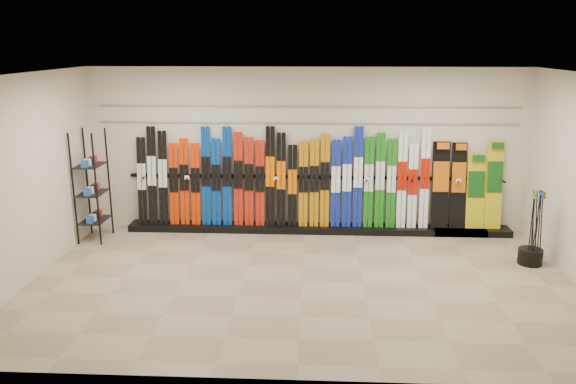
{
  "coord_description": "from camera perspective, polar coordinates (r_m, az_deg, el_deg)",
  "views": [
    {
      "loc": [
        0.16,
        -7.66,
        3.41
      ],
      "look_at": [
        -0.26,
        1.0,
        1.1
      ],
      "focal_mm": 35.0,
      "sensor_mm": 36.0,
      "label": 1
    }
  ],
  "objects": [
    {
      "name": "skis",
      "position": [
        10.29,
        -0.63,
        1.15
      ],
      "size": [
        5.38,
        0.22,
        1.84
      ],
      "color": "black",
      "rests_on": "ski_rack_base"
    },
    {
      "name": "floor",
      "position": [
        8.38,
        1.48,
        -9.08
      ],
      "size": [
        8.0,
        8.0,
        0.0
      ],
      "primitive_type": "plane",
      "color": "gray",
      "rests_on": "ground"
    },
    {
      "name": "ski_poles",
      "position": [
        9.6,
        23.85,
        -3.36
      ],
      "size": [
        0.21,
        0.34,
        1.18
      ],
      "color": "black",
      "rests_on": "pole_bin"
    },
    {
      "name": "back_wall",
      "position": [
        10.33,
        1.87,
        4.27
      ],
      "size": [
        8.0,
        0.0,
        8.0
      ],
      "primitive_type": "plane",
      "rotation": [
        1.57,
        0.0,
        0.0
      ],
      "color": "beige",
      "rests_on": "floor"
    },
    {
      "name": "ceiling",
      "position": [
        7.67,
        1.63,
        11.85
      ],
      "size": [
        8.0,
        8.0,
        0.0
      ],
      "primitive_type": "plane",
      "rotation": [
        3.14,
        0.0,
        0.0
      ],
      "color": "silver",
      "rests_on": "back_wall"
    },
    {
      "name": "pole_bin",
      "position": [
        9.76,
        23.38,
        -6.03
      ],
      "size": [
        0.38,
        0.38,
        0.25
      ],
      "primitive_type": "cylinder",
      "color": "black",
      "rests_on": "floor"
    },
    {
      "name": "accessory_rack",
      "position": [
        10.43,
        -19.32,
        0.6
      ],
      "size": [
        0.4,
        0.6,
        1.96
      ],
      "primitive_type": "cube",
      "color": "black",
      "rests_on": "floor"
    },
    {
      "name": "slatwall_rail_1",
      "position": [
        10.2,
        1.9,
        8.67
      ],
      "size": [
        7.6,
        0.02,
        0.03
      ],
      "primitive_type": "cube",
      "color": "gray",
      "rests_on": "back_wall"
    },
    {
      "name": "left_wall",
      "position": [
        8.92,
        -25.09,
        1.13
      ],
      "size": [
        0.0,
        5.0,
        5.0
      ],
      "primitive_type": "plane",
      "rotation": [
        1.57,
        0.0,
        1.57
      ],
      "color": "beige",
      "rests_on": "floor"
    },
    {
      "name": "slatwall_rail_0",
      "position": [
        10.23,
        1.89,
        7.0
      ],
      "size": [
        7.6,
        0.02,
        0.03
      ],
      "primitive_type": "cube",
      "color": "gray",
      "rests_on": "back_wall"
    },
    {
      "name": "snowboards",
      "position": [
        10.69,
        17.7,
        0.51
      ],
      "size": [
        1.27,
        0.24,
        1.58
      ],
      "color": "black",
      "rests_on": "ski_rack_base"
    },
    {
      "name": "ski_rack_base",
      "position": [
        10.49,
        3.01,
        -3.73
      ],
      "size": [
        8.0,
        0.4,
        0.12
      ],
      "primitive_type": "cube",
      "color": "black",
      "rests_on": "floor"
    }
  ]
}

